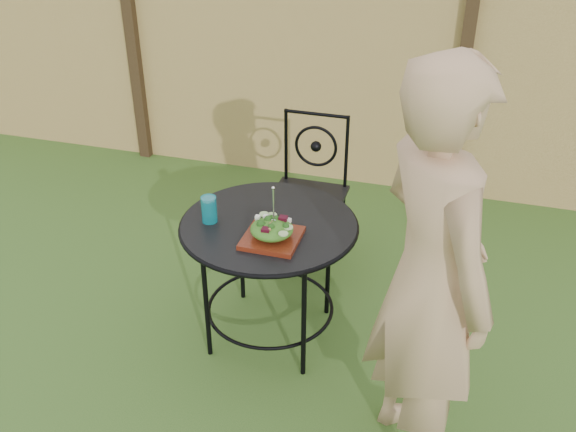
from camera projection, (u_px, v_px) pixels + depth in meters
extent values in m
plane|color=#294E19|center=(178.00, 339.00, 3.58)|extent=(60.00, 60.00, 0.00)
cube|color=tan|center=(289.00, 67.00, 4.94)|extent=(8.00, 0.05, 1.80)
cube|color=black|center=(134.00, 48.00, 5.20)|extent=(0.09, 0.09, 1.90)
cube|color=black|center=(462.00, 78.00, 4.56)|extent=(0.09, 0.09, 1.90)
cylinder|color=black|center=(269.00, 224.00, 3.28)|extent=(0.90, 0.90, 0.02)
torus|color=black|center=(269.00, 225.00, 3.28)|extent=(0.92, 0.92, 0.02)
torus|color=black|center=(270.00, 307.00, 3.55)|extent=(0.70, 0.70, 0.02)
cylinder|color=black|center=(328.00, 263.00, 3.61)|extent=(0.03, 0.03, 0.71)
cylinder|color=black|center=(241.00, 248.00, 3.74)|extent=(0.03, 0.03, 0.71)
cylinder|color=black|center=(206.00, 302.00, 3.31)|extent=(0.03, 0.03, 0.71)
cylinder|color=black|center=(304.00, 320.00, 3.18)|extent=(0.03, 0.03, 0.71)
cube|color=black|center=(307.00, 199.00, 4.06)|extent=(0.46, 0.46, 0.03)
cylinder|color=black|center=(317.00, 114.00, 3.98)|extent=(0.42, 0.02, 0.02)
torus|color=black|center=(316.00, 146.00, 4.09)|extent=(0.28, 0.02, 0.28)
cylinder|color=black|center=(267.00, 241.00, 4.06)|extent=(0.02, 0.02, 0.44)
cylinder|color=black|center=(329.00, 251.00, 3.96)|extent=(0.02, 0.02, 0.44)
cylinder|color=black|center=(286.00, 211.00, 4.39)|extent=(0.02, 0.02, 0.44)
cylinder|color=black|center=(343.00, 219.00, 4.29)|extent=(0.02, 0.02, 0.44)
cylinder|color=black|center=(286.00, 146.00, 4.15)|extent=(0.02, 0.02, 0.50)
cylinder|color=black|center=(346.00, 153.00, 4.05)|extent=(0.02, 0.02, 0.50)
imported|color=tan|center=(430.00, 281.00, 2.51)|extent=(0.76, 0.80, 1.85)
cube|color=#48160A|center=(272.00, 238.00, 3.12)|extent=(0.27, 0.27, 0.02)
ellipsoid|color=#235614|center=(272.00, 229.00, 3.10)|extent=(0.21, 0.21, 0.08)
cylinder|color=silver|center=(273.00, 206.00, 3.03)|extent=(0.01, 0.01, 0.18)
cylinder|color=#0B7280|center=(209.00, 209.00, 3.25)|extent=(0.08, 0.08, 0.14)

